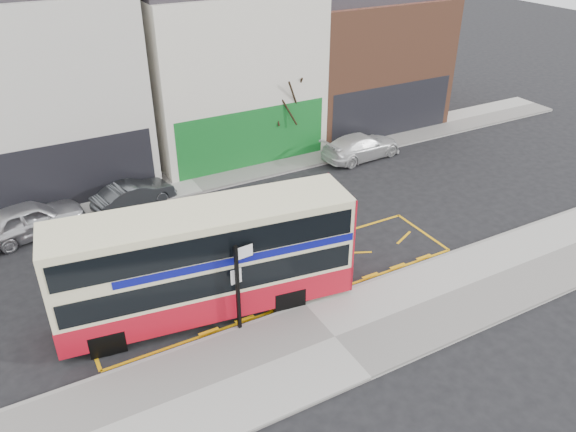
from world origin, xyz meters
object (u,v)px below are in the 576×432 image
car_grey (134,195)px  car_silver (30,219)px  double_decker_bus (206,260)px  bus_stop_post (239,280)px  street_tree_right (284,87)px  car_white (362,146)px

car_grey → car_silver: bearing=80.4°
car_grey → double_decker_bus: bearing=167.3°
bus_stop_post → street_tree_right: size_ratio=0.56×
bus_stop_post → car_white: 15.27m
car_silver → street_tree_right: bearing=-93.5°
bus_stop_post → car_grey: 10.28m
car_silver → street_tree_right: (13.36, 2.19, 3.13)m
bus_stop_post → street_tree_right: 14.56m
double_decker_bus → car_grey: bearing=99.7°
bus_stop_post → car_grey: (-0.77, 10.15, -1.43)m
double_decker_bus → car_silver: 9.63m
bus_stop_post → car_grey: bus_stop_post is taller
street_tree_right → car_silver: bearing=-170.7°
bus_stop_post → street_tree_right: bearing=51.3°
car_silver → car_white: car_silver is taller
car_white → street_tree_right: street_tree_right is taller
double_decker_bus → street_tree_right: size_ratio=1.77×
car_silver → car_grey: 4.51m
car_grey → car_white: size_ratio=0.81×
car_silver → bus_stop_post: bearing=-164.5°
double_decker_bus → street_tree_right: bearing=58.5°
double_decker_bus → car_silver: double_decker_bus is taller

